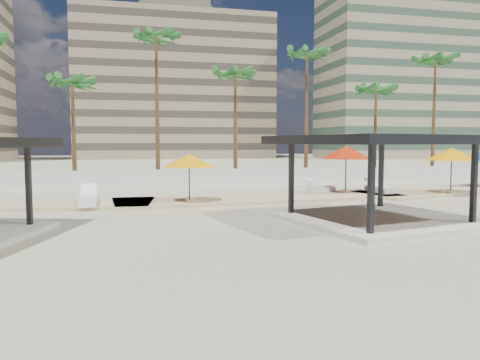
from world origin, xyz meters
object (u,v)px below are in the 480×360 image
(lounger_c, at_px, (320,188))
(pavilion_central, at_px, (377,171))
(umbrella_c, at_px, (346,152))
(lounger_b, at_px, (379,189))
(lounger_a, at_px, (88,200))

(lounger_c, bearing_deg, pavilion_central, 138.53)
(umbrella_c, distance_m, lounger_c, 2.81)
(lounger_c, bearing_deg, lounger_b, -149.62)
(pavilion_central, xyz_separation_m, lounger_a, (-11.41, 6.77, -1.64))
(umbrella_c, height_order, lounger_c, umbrella_c)
(pavilion_central, height_order, umbrella_c, pavilion_central)
(lounger_a, xyz_separation_m, lounger_c, (13.34, 3.38, -0.04))
(umbrella_c, distance_m, lounger_a, 14.68)
(lounger_b, distance_m, lounger_c, 3.51)
(umbrella_c, height_order, lounger_b, umbrella_c)
(pavilion_central, distance_m, umbrella_c, 9.25)
(pavilion_central, xyz_separation_m, lounger_b, (5.00, 8.46, -1.66))
(umbrella_c, distance_m, lounger_b, 2.99)
(pavilion_central, bearing_deg, lounger_a, 137.04)
(pavilion_central, height_order, lounger_a, pavilion_central)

